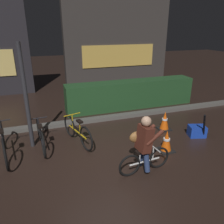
{
  "coord_description": "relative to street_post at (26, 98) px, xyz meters",
  "views": [
    {
      "loc": [
        -1.43,
        -4.14,
        2.84
      ],
      "look_at": [
        0.2,
        0.6,
        0.9
      ],
      "focal_mm": 35.66,
      "sensor_mm": 36.0,
      "label": 1
    }
  ],
  "objects": [
    {
      "name": "storefront_right",
      "position": [
        4.48,
        6.0,
        1.24
      ],
      "size": [
        5.55,
        0.54,
        5.05
      ],
      "color": "#383330",
      "rests_on": "ground"
    },
    {
      "name": "ground_plane",
      "position": [
        1.72,
        -1.2,
        -1.27
      ],
      "size": [
        40.0,
        40.0,
        0.0
      ],
      "primitive_type": "plane",
      "color": "black"
    },
    {
      "name": "traffic_cone_near",
      "position": [
        3.07,
        -1.3,
        -1.01
      ],
      "size": [
        0.36,
        0.36,
        0.54
      ],
      "color": "black",
      "rests_on": "ground"
    },
    {
      "name": "parked_bike_center_right",
      "position": [
        1.12,
        -0.2,
        -0.94
      ],
      "size": [
        0.53,
        1.5,
        0.71
      ],
      "rotation": [
        0.0,
        0.0,
        1.85
      ],
      "color": "black",
      "rests_on": "ground"
    },
    {
      "name": "blue_crate",
      "position": [
        4.29,
        -0.9,
        -1.12
      ],
      "size": [
        0.51,
        0.43,
        0.3
      ],
      "primitive_type": "cube",
      "rotation": [
        0.0,
        0.0,
        -0.28
      ],
      "color": "#193DB7",
      "rests_on": "ground"
    },
    {
      "name": "parked_bike_center_left",
      "position": [
        0.22,
        -0.16,
        -0.95
      ],
      "size": [
        0.46,
        1.54,
        0.71
      ],
      "rotation": [
        0.0,
        0.0,
        1.65
      ],
      "color": "black",
      "rests_on": "ground"
    },
    {
      "name": "parked_bike_left_mid",
      "position": [
        -0.59,
        -0.34,
        -0.91
      ],
      "size": [
        0.46,
        1.74,
        0.81
      ],
      "rotation": [
        0.0,
        0.0,
        1.72
      ],
      "color": "black",
      "rests_on": "ground"
    },
    {
      "name": "traffic_cone_far",
      "position": [
        3.67,
        -0.24,
        -1.0
      ],
      "size": [
        0.36,
        0.36,
        0.56
      ],
      "color": "black",
      "rests_on": "ground"
    },
    {
      "name": "hedge_row",
      "position": [
        3.52,
        1.9,
        -0.78
      ],
      "size": [
        4.8,
        0.7,
        0.99
      ],
      "primitive_type": "cube",
      "color": "#214723",
      "rests_on": "ground"
    },
    {
      "name": "cyclist",
      "position": [
        2.17,
        -1.86,
        -0.64
      ],
      "size": [
        1.19,
        0.5,
        1.25
      ],
      "rotation": [
        0.0,
        0.0,
        0.09
      ],
      "color": "black",
      "rests_on": "ground"
    },
    {
      "name": "closed_umbrella",
      "position": [
        4.27,
        -1.15,
        -0.88
      ],
      "size": [
        0.35,
        0.3,
        0.79
      ],
      "primitive_type": "cylinder",
      "rotation": [
        0.0,
        0.44,
        3.82
      ],
      "color": "black",
      "rests_on": "ground"
    },
    {
      "name": "sidewalk_curb",
      "position": [
        1.72,
        1.0,
        -1.21
      ],
      "size": [
        12.0,
        0.24,
        0.12
      ],
      "primitive_type": "cube",
      "color": "#56544F",
      "rests_on": "ground"
    },
    {
      "name": "street_post",
      "position": [
        0.0,
        0.0,
        0.0
      ],
      "size": [
        0.1,
        0.1,
        2.54
      ],
      "primitive_type": "cylinder",
      "color": "#2D2D33",
      "rests_on": "ground"
    }
  ]
}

